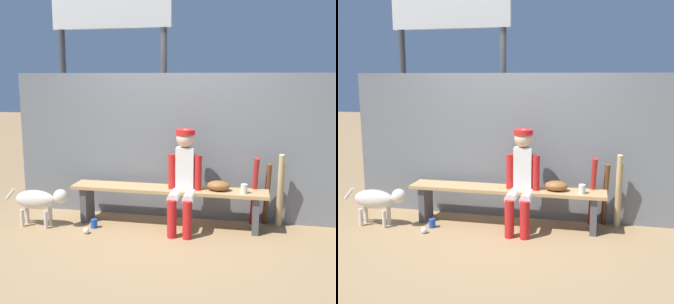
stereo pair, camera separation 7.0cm
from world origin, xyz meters
TOP-DOWN VIEW (x-y plane):
  - ground_plane at (0.00, 0.00)m, footprint 30.00×30.00m
  - chainlink_fence at (0.00, 0.35)m, footprint 4.30×0.03m
  - dugout_bench at (0.00, 0.00)m, footprint 2.44×0.36m
  - player_seated at (0.21, -0.11)m, footprint 0.41×0.55m
  - baseball_glove at (0.62, 0.00)m, footprint 0.28×0.20m
  - bat_aluminum_red at (1.05, 0.19)m, footprint 0.11×0.28m
  - bat_wood_dark at (1.20, 0.24)m, footprint 0.10×0.25m
  - bat_wood_tan at (1.37, 0.23)m, footprint 0.06×0.13m
  - bat_wood_natural at (1.35, 0.18)m, footprint 0.07×0.21m
  - baseball at (-0.90, -0.47)m, footprint 0.07×0.07m
  - cup_on_ground at (-0.88, -0.27)m, footprint 0.08×0.08m
  - cup_on_bench at (0.93, -0.06)m, footprint 0.08×0.08m
  - scoreboard at (-1.10, 1.34)m, footprint 2.14×0.27m
  - dog at (-1.55, -0.35)m, footprint 0.84×0.20m

SIDE VIEW (x-z plane):
  - ground_plane at x=0.00m, z-range 0.00..0.00m
  - baseball at x=-0.90m, z-range 0.00..0.07m
  - cup_on_ground at x=-0.88m, z-range 0.00..0.11m
  - dog at x=-1.55m, z-range 0.09..0.58m
  - dugout_bench at x=0.00m, z-range 0.13..0.62m
  - bat_wood_dark at x=1.20m, z-range 0.00..0.82m
  - bat_wood_tan at x=1.37m, z-range 0.00..0.83m
  - bat_aluminum_red at x=1.05m, z-range 0.00..0.89m
  - bat_wood_natural at x=1.35m, z-range 0.00..0.94m
  - cup_on_bench at x=0.93m, z-range 0.49..0.60m
  - baseball_glove at x=0.62m, z-range 0.49..0.61m
  - player_seated at x=0.21m, z-range 0.06..1.28m
  - chainlink_fence at x=0.00m, z-range 0.00..1.89m
  - scoreboard at x=-1.10m, z-range 0.70..4.25m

